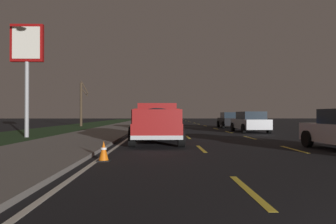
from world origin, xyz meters
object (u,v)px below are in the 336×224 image
at_px(sedan_blue, 160,121).
at_px(traffic_cone_near, 104,151).
at_px(bare_tree_far, 81,103).
at_px(sedan_silver, 250,122).
at_px(pickup_truck, 157,122).
at_px(sedan_black, 230,120).
at_px(gas_price_sign, 27,53).

height_order(sedan_blue, traffic_cone_near, sedan_blue).
xyz_separation_m(bare_tree_far, traffic_cone_near, (-26.12, -7.49, -2.36)).
xyz_separation_m(sedan_silver, bare_tree_far, (12.14, 15.72, 1.86)).
relative_size(pickup_truck, sedan_silver, 1.23).
distance_m(sedan_black, bare_tree_far, 16.65).
distance_m(sedan_blue, gas_price_sign, 12.07).
relative_size(pickup_truck, sedan_blue, 1.23).
height_order(sedan_black, gas_price_sign, gas_price_sign).
bearing_deg(sedan_blue, sedan_black, -60.64).
xyz_separation_m(sedan_black, bare_tree_far, (4.65, 15.88, 1.86)).
bearing_deg(sedan_silver, bare_tree_far, 52.32).
distance_m(sedan_silver, sedan_blue, 7.67).
distance_m(pickup_truck, gas_price_sign, 9.38).
bearing_deg(pickup_truck, traffic_cone_near, 165.65).
relative_size(sedan_black, bare_tree_far, 0.86).
relative_size(sedan_silver, sedan_blue, 1.00).
bearing_deg(bare_tree_far, gas_price_sign, -175.77).
bearing_deg(gas_price_sign, bare_tree_far, 4.23).
relative_size(gas_price_sign, bare_tree_far, 1.28).
relative_size(pickup_truck, traffic_cone_near, 9.39).
distance_m(sedan_black, traffic_cone_near, 23.05).
distance_m(sedan_black, gas_price_sign, 19.50).
relative_size(sedan_blue, bare_tree_far, 0.86).
xyz_separation_m(pickup_truck, traffic_cone_near, (-5.60, 1.43, -0.70)).
xyz_separation_m(sedan_silver, traffic_cone_near, (-13.97, 8.23, -0.50)).
relative_size(gas_price_sign, traffic_cone_near, 11.40).
xyz_separation_m(pickup_truck, sedan_silver, (8.37, -6.80, -0.20)).
xyz_separation_m(pickup_truck, bare_tree_far, (20.51, 8.92, 1.66)).
bearing_deg(traffic_cone_near, pickup_truck, -14.35).
bearing_deg(gas_price_sign, pickup_truck, -115.48).
xyz_separation_m(sedan_silver, sedan_black, (7.49, -0.16, 0.00)).
relative_size(bare_tree_far, traffic_cone_near, 8.88).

